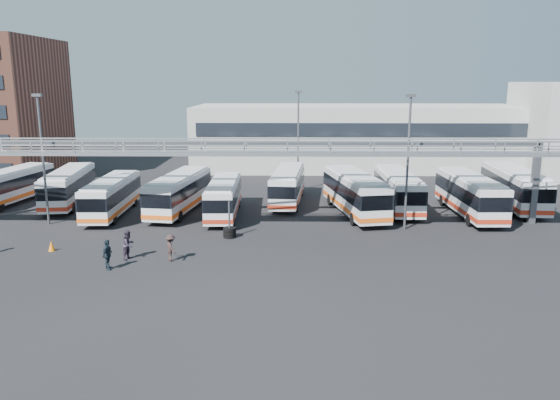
{
  "coord_description": "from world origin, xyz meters",
  "views": [
    {
      "loc": [
        3.19,
        -33.63,
        11.18
      ],
      "look_at": [
        2.45,
        6.0,
        2.48
      ],
      "focal_mm": 35.0,
      "sensor_mm": 36.0,
      "label": 1
    }
  ],
  "objects_px": {
    "bus_9": "(514,186)",
    "bus_7": "(398,189)",
    "bus_5": "(288,185)",
    "bus_6": "(355,192)",
    "bus_2": "(112,195)",
    "bus_8": "(470,194)",
    "light_pole_mid": "(408,155)",
    "pedestrian_c": "(171,248)",
    "bus_4": "(224,196)",
    "bus_3": "(179,191)",
    "tire_stack": "(230,231)",
    "light_pole_left": "(42,153)",
    "pedestrian_d": "(107,255)",
    "bus_1": "(69,186)",
    "pedestrian_b": "(129,245)",
    "cone_right": "(51,246)",
    "light_pole_back": "(298,135)",
    "bus_0": "(11,185)"
  },
  "relations": [
    {
      "from": "cone_right",
      "to": "bus_8",
      "type": "bearing_deg",
      "value": 18.63
    },
    {
      "from": "bus_0",
      "to": "bus_9",
      "type": "xyz_separation_m",
      "value": [
        45.84,
        -0.86,
        0.19
      ]
    },
    {
      "from": "light_pole_back",
      "to": "bus_3",
      "type": "relative_size",
      "value": 0.92
    },
    {
      "from": "light_pole_mid",
      "to": "bus_5",
      "type": "relative_size",
      "value": 0.96
    },
    {
      "from": "bus_5",
      "to": "bus_1",
      "type": "bearing_deg",
      "value": -171.6
    },
    {
      "from": "bus_1",
      "to": "bus_6",
      "type": "height_order",
      "value": "bus_6"
    },
    {
      "from": "light_pole_back",
      "to": "bus_8",
      "type": "distance_m",
      "value": 18.13
    },
    {
      "from": "light_pole_mid",
      "to": "tire_stack",
      "type": "height_order",
      "value": "light_pole_mid"
    },
    {
      "from": "bus_9",
      "to": "tire_stack",
      "type": "xyz_separation_m",
      "value": [
        -24.42,
        -10.1,
        -1.49
      ]
    },
    {
      "from": "bus_5",
      "to": "cone_right",
      "type": "height_order",
      "value": "bus_5"
    },
    {
      "from": "light_pole_left",
      "to": "pedestrian_d",
      "type": "bearing_deg",
      "value": -52.01
    },
    {
      "from": "light_pole_back",
      "to": "bus_1",
      "type": "bearing_deg",
      "value": -161.06
    },
    {
      "from": "bus_4",
      "to": "bus_5",
      "type": "xyz_separation_m",
      "value": [
        5.35,
        5.0,
        0.08
      ]
    },
    {
      "from": "bus_2",
      "to": "bus_5",
      "type": "height_order",
      "value": "bus_5"
    },
    {
      "from": "light_pole_left",
      "to": "bus_6",
      "type": "relative_size",
      "value": 0.87
    },
    {
      "from": "pedestrian_c",
      "to": "light_pole_back",
      "type": "bearing_deg",
      "value": -54.39
    },
    {
      "from": "bus_9",
      "to": "bus_7",
      "type": "bearing_deg",
      "value": -171.35
    },
    {
      "from": "bus_5",
      "to": "pedestrian_d",
      "type": "xyz_separation_m",
      "value": [
        -10.76,
        -18.47,
        -0.82
      ]
    },
    {
      "from": "bus_3",
      "to": "tire_stack",
      "type": "distance_m",
      "value": 9.45
    },
    {
      "from": "light_pole_mid",
      "to": "bus_2",
      "type": "distance_m",
      "value": 24.55
    },
    {
      "from": "bus_9",
      "to": "tire_stack",
      "type": "height_order",
      "value": "bus_9"
    },
    {
      "from": "bus_2",
      "to": "bus_6",
      "type": "distance_m",
      "value": 20.57
    },
    {
      "from": "bus_1",
      "to": "bus_5",
      "type": "bearing_deg",
      "value": -3.77
    },
    {
      "from": "bus_0",
      "to": "light_pole_back",
      "type": "bearing_deg",
      "value": 21.9
    },
    {
      "from": "bus_2",
      "to": "bus_8",
      "type": "height_order",
      "value": "bus_8"
    },
    {
      "from": "bus_5",
      "to": "light_pole_back",
      "type": "bearing_deg",
      "value": 85.41
    },
    {
      "from": "bus_5",
      "to": "tire_stack",
      "type": "bearing_deg",
      "value": -104.92
    },
    {
      "from": "bus_6",
      "to": "pedestrian_b",
      "type": "relative_size",
      "value": 6.17
    },
    {
      "from": "bus_8",
      "to": "pedestrian_d",
      "type": "height_order",
      "value": "bus_8"
    },
    {
      "from": "bus_4",
      "to": "bus_5",
      "type": "bearing_deg",
      "value": 41.63
    },
    {
      "from": "pedestrian_b",
      "to": "bus_3",
      "type": "bearing_deg",
      "value": 16.83
    },
    {
      "from": "bus_9",
      "to": "bus_4",
      "type": "bearing_deg",
      "value": -168.49
    },
    {
      "from": "pedestrian_b",
      "to": "bus_8",
      "type": "bearing_deg",
      "value": -44.52
    },
    {
      "from": "light_pole_mid",
      "to": "cone_right",
      "type": "xyz_separation_m",
      "value": [
        -24.79,
        -5.92,
        -5.38
      ]
    },
    {
      "from": "light_pole_mid",
      "to": "bus_9",
      "type": "xyz_separation_m",
      "value": [
        11.22,
        7.6,
        -3.79
      ]
    },
    {
      "from": "bus_0",
      "to": "bus_4",
      "type": "bearing_deg",
      "value": -4.45
    },
    {
      "from": "pedestrian_b",
      "to": "pedestrian_c",
      "type": "distance_m",
      "value": 2.79
    },
    {
      "from": "bus_4",
      "to": "bus_0",
      "type": "bearing_deg",
      "value": 166.01
    },
    {
      "from": "light_pole_mid",
      "to": "bus_1",
      "type": "xyz_separation_m",
      "value": [
        -29.01,
        7.79,
        -3.93
      ]
    },
    {
      "from": "light_pole_back",
      "to": "bus_7",
      "type": "height_order",
      "value": "light_pole_back"
    },
    {
      "from": "bus_4",
      "to": "bus_3",
      "type": "bearing_deg",
      "value": 160.1
    },
    {
      "from": "light_pole_left",
      "to": "bus_3",
      "type": "distance_m",
      "value": 11.24
    },
    {
      "from": "pedestrian_d",
      "to": "light_pole_left",
      "type": "bearing_deg",
      "value": 45.18
    },
    {
      "from": "light_pole_left",
      "to": "light_pole_back",
      "type": "bearing_deg",
      "value": 34.99
    },
    {
      "from": "bus_5",
      "to": "bus_6",
      "type": "relative_size",
      "value": 0.91
    },
    {
      "from": "bus_7",
      "to": "pedestrian_d",
      "type": "distance_m",
      "value": 26.1
    },
    {
      "from": "bus_5",
      "to": "pedestrian_c",
      "type": "bearing_deg",
      "value": -108.37
    },
    {
      "from": "bus_6",
      "to": "pedestrian_c",
      "type": "xyz_separation_m",
      "value": [
        -13.0,
        -12.68,
        -1.06
      ]
    },
    {
      "from": "bus_1",
      "to": "pedestrian_d",
      "type": "height_order",
      "value": "bus_1"
    },
    {
      "from": "bus_2",
      "to": "pedestrian_d",
      "type": "height_order",
      "value": "bus_2"
    }
  ]
}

